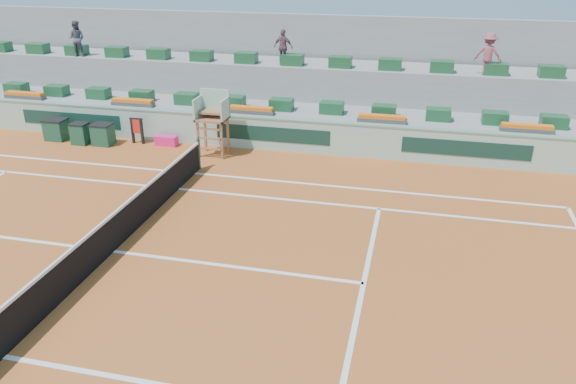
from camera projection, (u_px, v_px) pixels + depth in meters
name	position (u px, v px, depth m)	size (l,w,h in m)	color
ground	(114.00, 251.00, 14.35)	(90.00, 90.00, 0.00)	#A54F20
seating_tier_lower	(241.00, 115.00, 23.62)	(36.00, 4.00, 1.20)	#969693
seating_tier_upper	(251.00, 90.00, 24.76)	(36.00, 2.40, 2.60)	#969693
stadium_back_wall	(261.00, 63.00, 25.82)	(36.00, 0.40, 4.40)	#969693
player_bag	(166.00, 141.00, 21.84)	(0.85, 0.38, 0.38)	#FB207E
spectator_left	(77.00, 38.00, 24.85)	(0.75, 0.58, 1.54)	#51525F
spectator_mid	(283.00, 47.00, 23.09)	(0.84, 0.35, 1.43)	#764F60
spectator_right	(488.00, 54.00, 21.23)	(1.02, 0.59, 1.58)	#964B57
court_lines	(114.00, 251.00, 14.35)	(23.89, 11.09, 0.01)	white
tennis_net	(111.00, 233.00, 14.14)	(0.10, 11.97, 1.10)	black
advertising_hoarding	(224.00, 130.00, 21.65)	(36.00, 0.34, 1.26)	#9BC4B0
umpire_chair	(213.00, 114.00, 20.39)	(1.10, 0.90, 2.40)	brown
seat_row_lower	(233.00, 101.00, 22.49)	(32.90, 0.60, 0.44)	#1A502B
seat_row_upper	(246.00, 58.00, 23.61)	(32.90, 0.60, 0.44)	#1A502B
flower_planters	(191.00, 106.00, 22.13)	(26.80, 0.36, 0.28)	#4B4B4B
drink_cooler_a	(103.00, 134.00, 21.82)	(0.77, 0.67, 0.84)	#174630
drink_cooler_b	(80.00, 133.00, 21.91)	(0.65, 0.57, 0.84)	#174630
drink_cooler_c	(56.00, 129.00, 22.40)	(0.84, 0.73, 0.84)	#174630
towel_rack	(137.00, 129.00, 21.89)	(0.54, 0.09, 1.03)	black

